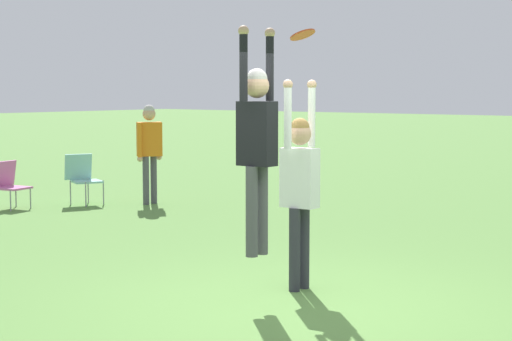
% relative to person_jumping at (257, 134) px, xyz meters
% --- Properties ---
extents(ground_plane, '(120.00, 120.00, 0.00)m').
position_rel_person_jumping_xyz_m(ground_plane, '(0.16, -0.33, -1.71)').
color(ground_plane, '#56843D').
extents(person_jumping, '(0.52, 0.38, 2.25)m').
position_rel_person_jumping_xyz_m(person_jumping, '(0.00, 0.00, 0.00)').
color(person_jumping, '#4C4C51').
rests_on(person_jumping, ground_plane).
extents(person_defending, '(0.54, 0.40, 2.25)m').
position_rel_person_jumping_xyz_m(person_defending, '(0.79, 0.04, -0.50)').
color(person_defending, '#2D2D38').
rests_on(person_defending, ground_plane).
extents(frisbee, '(0.27, 0.25, 0.12)m').
position_rel_person_jumping_xyz_m(frisbee, '(0.61, -0.11, 0.99)').
color(frisbee, '#E04C23').
extents(camping_chair_0, '(0.59, 0.63, 0.86)m').
position_rel_person_jumping_xyz_m(camping_chair_0, '(2.71, 7.78, -1.23)').
color(camping_chair_0, gray).
rests_on(camping_chair_0, ground_plane).
extents(camping_chair_2, '(0.67, 0.73, 0.94)m').
position_rel_person_jumping_xyz_m(camping_chair_2, '(3.88, 7.15, -1.16)').
color(camping_chair_2, gray).
rests_on(camping_chair_2, ground_plane).
extents(person_spectator_near, '(0.61, 0.42, 1.86)m').
position_rel_person_jumping_xyz_m(person_spectator_near, '(4.70, 6.21, -0.57)').
color(person_spectator_near, '#4C4C51').
rests_on(person_spectator_near, ground_plane).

